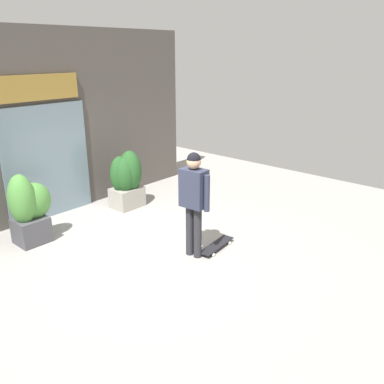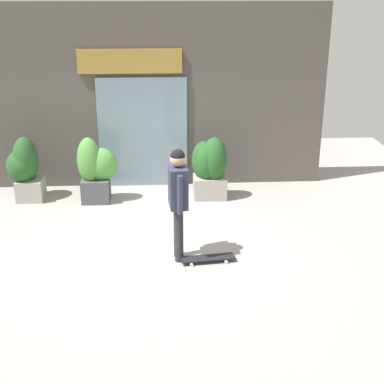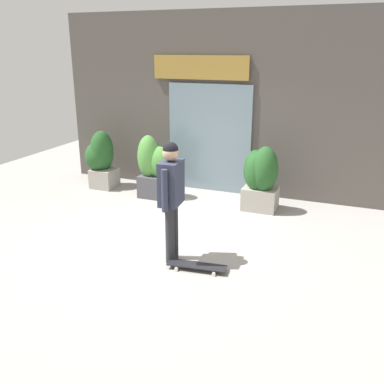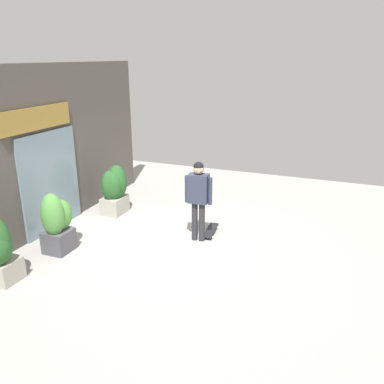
{
  "view_description": "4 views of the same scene",
  "coord_description": "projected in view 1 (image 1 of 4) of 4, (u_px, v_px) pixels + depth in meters",
  "views": [
    {
      "loc": [
        -4.08,
        -4.66,
        3.23
      ],
      "look_at": [
        0.64,
        -0.5,
        1.0
      ],
      "focal_mm": 37.77,
      "sensor_mm": 36.0,
      "label": 1
    },
    {
      "loc": [
        0.2,
        -8.16,
        3.96
      ],
      "look_at": [
        0.64,
        -0.5,
        1.0
      ],
      "focal_mm": 50.64,
      "sensor_mm": 36.0,
      "label": 2
    },
    {
      "loc": [
        2.78,
        -5.9,
        2.95
      ],
      "look_at": [
        0.64,
        -0.5,
        1.0
      ],
      "focal_mm": 40.51,
      "sensor_mm": 36.0,
      "label": 3
    },
    {
      "loc": [
        -6.93,
        -3.47,
        3.8
      ],
      "look_at": [
        0.64,
        -0.5,
        1.0
      ],
      "focal_mm": 37.21,
      "sensor_mm": 36.0,
      "label": 4
    }
  ],
  "objects": [
    {
      "name": "ground_plane",
      "position": [
        145.0,
        250.0,
        6.86
      ],
      "size": [
        12.0,
        12.0,
        0.0
      ],
      "primitive_type": "plane",
      "color": "#9E9993"
    },
    {
      "name": "building_facade",
      "position": [
        48.0,
        126.0,
        7.95
      ],
      "size": [
        7.04,
        0.31,
        3.66
      ],
      "color": "#4C4742",
      "rests_on": "ground_plane"
    },
    {
      "name": "skateboarder",
      "position": [
        194.0,
        194.0,
        6.35
      ],
      "size": [
        0.29,
        0.59,
        1.75
      ],
      "rotation": [
        0.0,
        0.0,
        0.08
      ],
      "color": "#28282D",
      "rests_on": "ground_plane"
    },
    {
      "name": "skateboard",
      "position": [
        217.0,
        245.0,
        6.91
      ],
      "size": [
        0.85,
        0.32,
        0.08
      ],
      "rotation": [
        0.0,
        0.0,
        0.11
      ],
      "color": "black",
      "rests_on": "ground_plane"
    },
    {
      "name": "planter_box_left",
      "position": [
        29.0,
        208.0,
        6.96
      ],
      "size": [
        0.75,
        0.49,
        1.28
      ],
      "color": "#47474C",
      "rests_on": "ground_plane"
    },
    {
      "name": "planter_box_right",
      "position": [
        126.0,
        178.0,
        8.53
      ],
      "size": [
        0.67,
        0.55,
        1.24
      ],
      "color": "gray",
      "rests_on": "ground_plane"
    }
  ]
}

